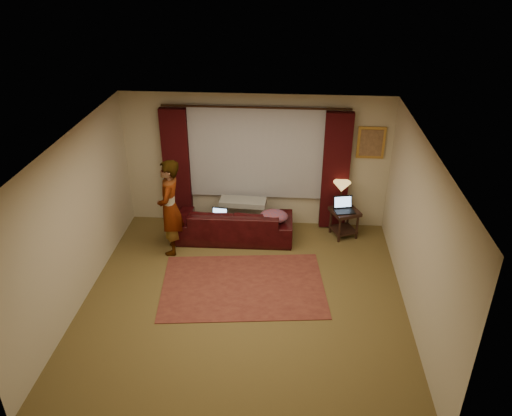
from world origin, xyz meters
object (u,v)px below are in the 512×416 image
at_px(laptop_table, 345,205).
at_px(sofa, 235,217).
at_px(end_table, 344,223).
at_px(tiffany_lamp, 341,195).
at_px(person, 170,208).
at_px(laptop_sofa, 218,216).

bearing_deg(laptop_table, sofa, 172.37).
distance_m(end_table, tiffany_lamp, 0.55).
relative_size(sofa, laptop_table, 5.50).
bearing_deg(person, end_table, 102.10).
bearing_deg(laptop_sofa, tiffany_lamp, 19.61).
bearing_deg(laptop_sofa, person, -147.87).
height_order(sofa, person, person).
bearing_deg(end_table, person, -166.26).
relative_size(end_table, laptop_table, 1.40).
height_order(laptop_sofa, person, person).
distance_m(sofa, person, 1.28).
distance_m(end_table, laptop_table, 0.41).
xyz_separation_m(sofa, laptop_sofa, (-0.28, -0.16, 0.11)).
distance_m(laptop_sofa, tiffany_lamp, 2.31).
bearing_deg(person, laptop_table, 101.18).
distance_m(sofa, end_table, 2.06).
xyz_separation_m(laptop_sofa, tiffany_lamp, (2.24, 0.51, 0.27)).
bearing_deg(person, tiffany_lamp, 104.51).
relative_size(tiffany_lamp, person, 0.29).
bearing_deg(laptop_sofa, laptop_table, 15.11).
bearing_deg(sofa, laptop_sofa, 29.07).
xyz_separation_m(laptop_sofa, end_table, (2.33, 0.39, -0.27)).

